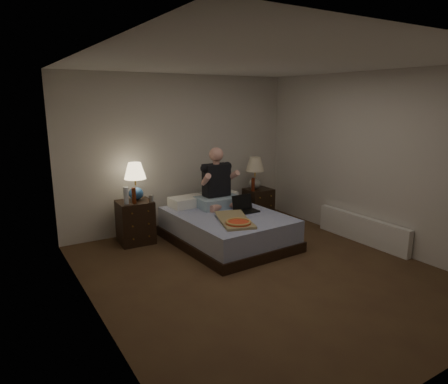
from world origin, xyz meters
TOP-DOWN VIEW (x-y plane):
  - floor at (0.00, 0.00)m, footprint 4.00×4.50m
  - ceiling at (0.00, 0.00)m, footprint 4.00×4.50m
  - wall_back at (0.00, 2.25)m, footprint 4.00×0.00m
  - wall_left at (-2.00, 0.00)m, footprint 0.00×4.50m
  - wall_right at (2.00, 0.00)m, footprint 0.00×4.50m
  - bed at (0.19, 1.12)m, footprint 1.45×1.89m
  - nightstand_left at (-0.97, 1.85)m, footprint 0.51×0.47m
  - nightstand_right at (1.27, 1.80)m, footprint 0.44×0.40m
  - lamp_left at (-0.91, 1.93)m, footprint 0.35×0.35m
  - lamp_right at (1.22, 1.84)m, footprint 0.36×0.36m
  - water_bottle at (-1.12, 1.76)m, footprint 0.07×0.07m
  - soda_can at (-0.77, 1.69)m, footprint 0.07×0.07m
  - beer_bottle_left at (-1.01, 1.73)m, footprint 0.06×0.06m
  - beer_bottle_right at (1.09, 1.72)m, footprint 0.06×0.06m
  - person at (0.28, 1.53)m, footprint 0.67×0.53m
  - laptop at (0.48, 1.04)m, footprint 0.34×0.28m
  - pizza_box at (-0.00, 0.54)m, footprint 0.61×0.85m
  - radiator at (1.93, 0.08)m, footprint 0.10×1.60m

SIDE VIEW (x-z plane):
  - floor at x=0.00m, z-range 0.00..0.00m
  - radiator at x=1.93m, z-range 0.00..0.40m
  - bed at x=0.19m, z-range 0.00..0.46m
  - nightstand_right at x=1.27m, z-range 0.00..0.57m
  - nightstand_left at x=-0.97m, z-range 0.00..0.64m
  - pizza_box at x=0.00m, z-range 0.46..0.54m
  - laptop at x=0.48m, z-range 0.46..0.70m
  - beer_bottle_right at x=1.09m, z-range 0.57..0.80m
  - soda_can at x=-0.77m, z-range 0.64..0.74m
  - beer_bottle_left at x=-1.01m, z-range 0.64..0.87m
  - water_bottle at x=-1.12m, z-range 0.64..0.89m
  - lamp_right at x=1.22m, z-range 0.57..1.13m
  - lamp_left at x=-0.91m, z-range 0.64..1.20m
  - person at x=0.28m, z-range 0.46..1.39m
  - wall_back at x=0.00m, z-range 0.00..2.50m
  - wall_left at x=-2.00m, z-range 0.00..2.50m
  - wall_right at x=2.00m, z-range 0.00..2.50m
  - ceiling at x=0.00m, z-range 2.50..2.50m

